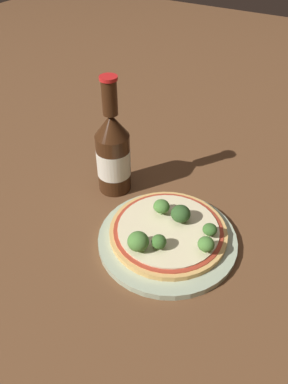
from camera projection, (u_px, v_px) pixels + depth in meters
name	position (u px, v px, depth m)	size (l,w,h in m)	color
ground_plane	(165.00, 237.00, 0.66)	(3.00, 3.00, 0.00)	brown
plate	(167.00, 239.00, 0.65)	(0.24, 0.24, 0.01)	#A3B293
pizza	(167.00, 233.00, 0.65)	(0.20, 0.20, 0.01)	tan
broccoli_floret_0	(210.00, 230.00, 0.62)	(0.02, 0.02, 0.02)	#7A9E5B
broccoli_floret_1	(161.00, 206.00, 0.66)	(0.03, 0.03, 0.03)	#7A9E5B
broccoli_floret_2	(159.00, 242.00, 0.60)	(0.02, 0.02, 0.03)	#7A9E5B
broccoli_floret_3	(138.00, 241.00, 0.60)	(0.04, 0.04, 0.03)	#7A9E5B
broccoli_floret_4	(206.00, 244.00, 0.59)	(0.03, 0.03, 0.03)	#7A9E5B
broccoli_floret_5	(181.00, 214.00, 0.65)	(0.03, 0.03, 0.03)	#7A9E5B
beer_bottle	(113.00, 153.00, 0.72)	(0.07, 0.07, 0.24)	#381E0F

